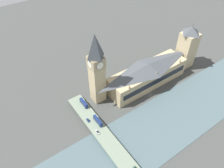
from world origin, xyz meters
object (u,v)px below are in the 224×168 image
victoria_tower (187,47)px  double_decker_bus_mid (84,103)px  parliament_hall (148,74)px  car_southbound_tail (88,120)px  road_bridge (117,152)px  car_southbound_lead (97,132)px  clock_tower (97,69)px  double_decker_bus_rear (98,121)px

victoria_tower → double_decker_bus_mid: bearing=86.2°
parliament_hall → double_decker_bus_mid: size_ratio=7.56×
victoria_tower → car_southbound_tail: victoria_tower is taller
road_bridge → car_southbound_lead: car_southbound_lead is taller
victoria_tower → double_decker_bus_mid: victoria_tower is taller
clock_tower → car_southbound_lead: size_ratio=15.91×
victoria_tower → road_bridge: size_ratio=0.37×
double_decker_bus_rear → car_southbound_tail: double_decker_bus_rear is taller
double_decker_bus_rear → double_decker_bus_mid: bearing=-0.4°
victoria_tower → car_southbound_tail: bearing=94.2°
parliament_hall → double_decker_bus_rear: bearing=103.0°
victoria_tower → double_decker_bus_rear: size_ratio=4.47×
victoria_tower → car_southbound_lead: bearing=100.6°
car_southbound_tail → double_decker_bus_mid: bearing=-18.6°
double_decker_bus_mid → car_southbound_lead: double_decker_bus_mid is taller
road_bridge → car_southbound_lead: 23.77m
victoria_tower → double_decker_bus_mid: (8.51, 127.21, -17.70)m
double_decker_bus_rear → car_southbound_lead: double_decker_bus_rear is taller
victoria_tower → car_southbound_lead: 136.82m
double_decker_bus_mid → victoria_tower: bearing=-93.8°
victoria_tower → road_bridge: 140.55m
clock_tower → victoria_tower: 111.05m
parliament_hall → road_bridge: bearing=123.2°
road_bridge → double_decker_bus_mid: double_decker_bus_mid is taller
road_bridge → double_decker_bus_mid: (57.02, -3.00, 3.41)m
clock_tower → road_bridge: clock_tower is taller
clock_tower → car_southbound_tail: clock_tower is taller
car_southbound_tail → clock_tower: bearing=-48.8°
road_bridge → car_southbound_lead: bearing=6.9°
car_southbound_lead → clock_tower: bearing=-33.1°
car_southbound_tail → victoria_tower: bearing=-85.8°
double_decker_bus_rear → car_southbound_lead: 10.43m
parliament_hall → road_bridge: size_ratio=0.62×
victoria_tower → car_southbound_tail: size_ratio=13.08×
clock_tower → car_southbound_tail: bearing=131.2°
parliament_hall → clock_tower: clock_tower is taller
parliament_hall → victoria_tower: victoria_tower is taller
victoria_tower → double_decker_bus_rear: bearing=97.4°
parliament_hall → car_southbound_lead: (-24.90, 77.05, -8.27)m
victoria_tower → car_southbound_lead: size_ratio=11.54×
car_southbound_tail → parliament_hall: bearing=-82.8°
victoria_tower → road_bridge: bearing=110.4°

